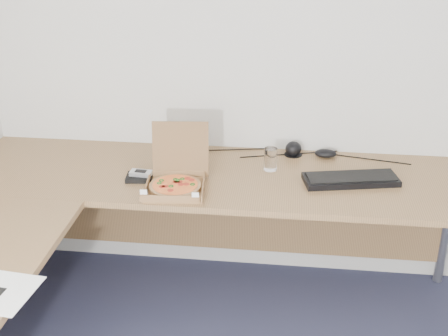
# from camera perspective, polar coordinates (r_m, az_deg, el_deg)

# --- Properties ---
(room_shell) EXTENTS (3.50, 3.50, 2.50)m
(room_shell) POSITION_cam_1_polar(r_m,az_deg,el_deg) (1.47, 11.64, -6.33)
(room_shell) COLOR beige
(room_shell) RESTS_ON ground
(desk) EXTENTS (2.50, 2.20, 0.73)m
(desk) POSITION_cam_1_polar(r_m,az_deg,el_deg) (2.67, -8.80, -4.66)
(desk) COLOR olive
(desk) RESTS_ON ground
(pizza_box) EXTENTS (0.27, 0.31, 0.27)m
(pizza_box) POSITION_cam_1_polar(r_m,az_deg,el_deg) (2.82, -4.52, -1.33)
(pizza_box) COLOR olive
(pizza_box) RESTS_ON desk
(drinking_glass) EXTENTS (0.06, 0.06, 0.11)m
(drinking_glass) POSITION_cam_1_polar(r_m,az_deg,el_deg) (3.00, 4.36, 0.83)
(drinking_glass) COLOR silver
(drinking_glass) RESTS_ON desk
(keyboard) EXTENTS (0.46, 0.25, 0.03)m
(keyboard) POSITION_cam_1_polar(r_m,az_deg,el_deg) (2.94, 11.72, -1.07)
(keyboard) COLOR black
(keyboard) RESTS_ON desk
(mouse) EXTENTS (0.11, 0.08, 0.04)m
(mouse) POSITION_cam_1_polar(r_m,az_deg,el_deg) (3.19, 9.44, 1.35)
(mouse) COLOR black
(mouse) RESTS_ON desk
(wallet) EXTENTS (0.13, 0.11, 0.02)m
(wallet) POSITION_cam_1_polar(r_m,az_deg,el_deg) (2.94, -7.87, -0.86)
(wallet) COLOR black
(wallet) RESTS_ON desk
(phone) EXTENTS (0.11, 0.06, 0.02)m
(phone) POSITION_cam_1_polar(r_m,az_deg,el_deg) (2.93, -7.75, -0.47)
(phone) COLOR #B2B5BA
(phone) RESTS_ON wallet
(dome_speaker) EXTENTS (0.09, 0.09, 0.08)m
(dome_speaker) POSITION_cam_1_polar(r_m,az_deg,el_deg) (3.19, 6.49, 1.88)
(dome_speaker) COLOR black
(dome_speaker) RESTS_ON desk
(cable_bundle) EXTENTS (0.57, 0.12, 0.01)m
(cable_bundle) POSITION_cam_1_polar(r_m,az_deg,el_deg) (3.20, 6.09, 1.29)
(cable_bundle) COLOR black
(cable_bundle) RESTS_ON desk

